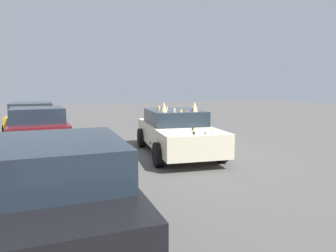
{
  "coord_description": "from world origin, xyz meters",
  "views": [
    {
      "loc": [
        -8.43,
        3.72,
        2.09
      ],
      "look_at": [
        0.0,
        0.3,
        0.9
      ],
      "focal_mm": 31.75,
      "sensor_mm": 36.0,
      "label": 1
    }
  ],
  "objects": [
    {
      "name": "ground_plane",
      "position": [
        0.0,
        0.0,
        0.0
      ],
      "size": [
        60.0,
        60.0,
        0.0
      ],
      "primitive_type": "plane",
      "color": "#514F4C"
    },
    {
      "name": "parked_sedan_near_right",
      "position": [
        2.75,
        4.07,
        0.71
      ],
      "size": [
        4.11,
        2.23,
        1.41
      ],
      "rotation": [
        0.0,
        0.0,
        0.05
      ],
      "color": "#5B1419",
      "rests_on": "ground"
    },
    {
      "name": "parked_sedan_row_back_center",
      "position": [
        -4.23,
        3.66,
        0.73
      ],
      "size": [
        4.16,
        2.09,
        1.44
      ],
      "rotation": [
        0.0,
        0.0,
        -0.02
      ],
      "color": "black",
      "rests_on": "ground"
    },
    {
      "name": "art_car_decorated",
      "position": [
        0.06,
        -0.01,
        0.71
      ],
      "size": [
        4.57,
        2.44,
        1.66
      ],
      "rotation": [
        0.0,
        0.0,
        3.01
      ],
      "color": "beige",
      "rests_on": "ground"
    },
    {
      "name": "parked_sedan_near_left",
      "position": [
        5.79,
        4.36,
        0.74
      ],
      "size": [
        4.61,
        2.06,
        1.44
      ],
      "rotation": [
        0.0,
        0.0,
        0.01
      ],
      "color": "gold",
      "rests_on": "ground"
    }
  ]
}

